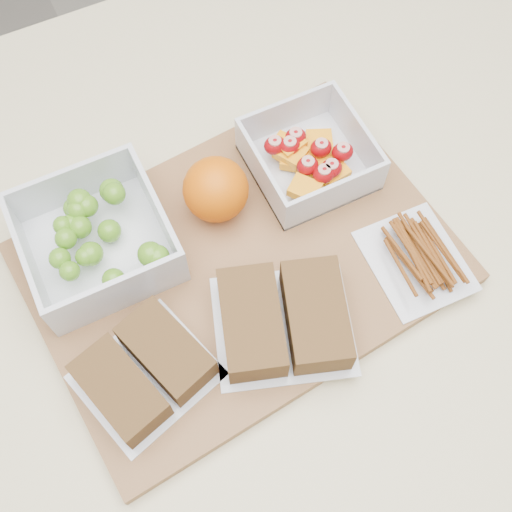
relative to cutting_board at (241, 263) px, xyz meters
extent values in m
plane|color=gray|center=(0.01, -0.02, -0.91)|extent=(4.00, 4.00, 0.00)
cube|color=beige|center=(0.01, -0.02, -0.46)|extent=(1.20, 0.90, 0.90)
cube|color=olive|center=(0.00, 0.00, 0.00)|extent=(0.45, 0.34, 0.02)
cube|color=silver|center=(-0.13, 0.07, 0.01)|extent=(0.14, 0.14, 0.01)
cube|color=silver|center=(-0.13, 0.14, 0.04)|extent=(0.14, 0.01, 0.06)
cube|color=silver|center=(-0.13, 0.00, 0.04)|extent=(0.14, 0.01, 0.06)
cube|color=silver|center=(-0.06, 0.07, 0.04)|extent=(0.01, 0.13, 0.06)
cube|color=silver|center=(-0.19, 0.07, 0.04)|extent=(0.01, 0.13, 0.06)
sphere|color=#538D1D|center=(-0.14, 0.06, 0.03)|extent=(0.03, 0.03, 0.03)
sphere|color=#538D1D|center=(-0.17, 0.07, 0.04)|extent=(0.02, 0.02, 0.02)
sphere|color=#538D1D|center=(-0.13, 0.11, 0.04)|extent=(0.02, 0.02, 0.02)
sphere|color=#538D1D|center=(-0.11, 0.08, 0.03)|extent=(0.02, 0.02, 0.02)
sphere|color=#538D1D|center=(-0.15, 0.08, 0.04)|extent=(0.02, 0.02, 0.02)
sphere|color=#538D1D|center=(-0.14, 0.06, 0.03)|extent=(0.02, 0.02, 0.02)
sphere|color=#538D1D|center=(-0.15, 0.10, 0.04)|extent=(0.02, 0.02, 0.02)
sphere|color=#538D1D|center=(-0.08, 0.03, 0.05)|extent=(0.03, 0.03, 0.03)
sphere|color=#538D1D|center=(-0.09, 0.12, 0.04)|extent=(0.03, 0.03, 0.03)
sphere|color=#538D1D|center=(-0.13, 0.12, 0.05)|extent=(0.03, 0.03, 0.03)
sphere|color=#538D1D|center=(-0.16, 0.05, 0.04)|extent=(0.02, 0.02, 0.02)
sphere|color=#538D1D|center=(-0.09, 0.11, 0.05)|extent=(0.02, 0.02, 0.02)
sphere|color=#538D1D|center=(-0.13, 0.02, 0.04)|extent=(0.02, 0.02, 0.02)
sphere|color=#538D1D|center=(-0.14, 0.11, 0.04)|extent=(0.02, 0.02, 0.02)
sphere|color=#538D1D|center=(-0.14, 0.09, 0.04)|extent=(0.02, 0.02, 0.02)
sphere|color=#538D1D|center=(-0.12, 0.11, 0.04)|extent=(0.02, 0.02, 0.02)
sphere|color=#538D1D|center=(-0.08, 0.02, 0.05)|extent=(0.03, 0.03, 0.03)
sphere|color=#538D1D|center=(-0.08, 0.04, 0.03)|extent=(0.02, 0.02, 0.02)
sphere|color=#538D1D|center=(-0.14, 0.10, 0.04)|extent=(0.02, 0.02, 0.02)
sphere|color=#538D1D|center=(-0.14, 0.06, 0.04)|extent=(0.02, 0.02, 0.02)
cube|color=silver|center=(0.12, 0.07, 0.01)|extent=(0.12, 0.12, 0.00)
cube|color=silver|center=(0.12, 0.13, 0.03)|extent=(0.12, 0.00, 0.05)
cube|color=silver|center=(0.12, 0.01, 0.03)|extent=(0.12, 0.00, 0.05)
cube|color=silver|center=(0.18, 0.07, 0.03)|extent=(0.00, 0.11, 0.05)
cube|color=silver|center=(0.06, 0.07, 0.03)|extent=(0.00, 0.11, 0.05)
cube|color=orange|center=(0.12, 0.05, 0.02)|extent=(0.03, 0.04, 0.01)
cube|color=orange|center=(0.11, 0.09, 0.02)|extent=(0.04, 0.05, 0.01)
cube|color=orange|center=(0.13, 0.07, 0.02)|extent=(0.04, 0.05, 0.01)
cube|color=orange|center=(0.14, 0.09, 0.02)|extent=(0.04, 0.04, 0.01)
cube|color=orange|center=(0.10, 0.08, 0.03)|extent=(0.04, 0.04, 0.01)
cube|color=orange|center=(0.10, 0.09, 0.03)|extent=(0.03, 0.03, 0.01)
cube|color=orange|center=(0.09, 0.04, 0.03)|extent=(0.04, 0.04, 0.01)
cube|color=orange|center=(0.13, 0.05, 0.03)|extent=(0.03, 0.03, 0.01)
cube|color=orange|center=(0.10, 0.08, 0.02)|extent=(0.04, 0.04, 0.01)
ellipsoid|color=#A7080E|center=(0.13, 0.07, 0.04)|extent=(0.02, 0.02, 0.02)
ellipsoid|color=#A7080E|center=(0.13, 0.04, 0.04)|extent=(0.02, 0.02, 0.02)
ellipsoid|color=#A7080E|center=(0.09, 0.10, 0.04)|extent=(0.02, 0.02, 0.02)
ellipsoid|color=#A7080E|center=(0.15, 0.06, 0.04)|extent=(0.02, 0.02, 0.02)
ellipsoid|color=#A7080E|center=(0.10, 0.09, 0.04)|extent=(0.02, 0.02, 0.02)
ellipsoid|color=#A7080E|center=(0.12, 0.04, 0.04)|extent=(0.02, 0.02, 0.02)
ellipsoid|color=#A7080E|center=(0.11, 0.06, 0.04)|extent=(0.02, 0.02, 0.02)
ellipsoid|color=#A7080E|center=(0.11, 0.10, 0.04)|extent=(0.02, 0.02, 0.02)
sphere|color=#EE6405|center=(0.00, 0.07, 0.04)|extent=(0.07, 0.07, 0.07)
cube|color=silver|center=(-0.13, -0.07, 0.01)|extent=(0.14, 0.14, 0.00)
cube|color=brown|center=(-0.16, -0.08, 0.03)|extent=(0.07, 0.10, 0.03)
cube|color=brown|center=(-0.11, -0.06, 0.03)|extent=(0.07, 0.10, 0.03)
cube|color=silver|center=(0.01, -0.08, 0.01)|extent=(0.17, 0.16, 0.00)
cube|color=brown|center=(-0.02, -0.07, 0.03)|extent=(0.09, 0.12, 0.04)
cube|color=brown|center=(0.04, -0.09, 0.03)|extent=(0.09, 0.12, 0.04)
cube|color=silver|center=(0.16, -0.08, 0.01)|extent=(0.10, 0.12, 0.00)
camera|label=1|loc=(-0.11, -0.26, 0.61)|focal=45.00mm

